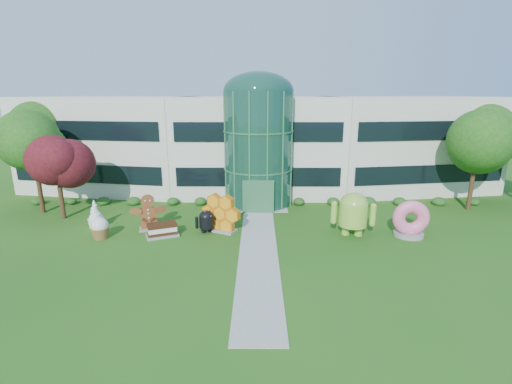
# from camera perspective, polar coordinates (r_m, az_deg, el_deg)

# --- Properties ---
(ground) EXTENTS (140.00, 140.00, 0.00)m
(ground) POSITION_cam_1_polar(r_m,az_deg,el_deg) (22.57, 0.37, -10.38)
(ground) COLOR #215114
(ground) RESTS_ON ground
(building) EXTENTS (46.00, 15.00, 9.30)m
(building) POSITION_cam_1_polar(r_m,az_deg,el_deg) (38.72, 0.35, 7.55)
(building) COLOR beige
(building) RESTS_ON ground
(atrium) EXTENTS (6.00, 6.00, 9.80)m
(atrium) POSITION_cam_1_polar(r_m,az_deg,el_deg) (32.74, 0.36, 6.62)
(atrium) COLOR #194738
(atrium) RESTS_ON ground
(walkway) EXTENTS (2.40, 20.00, 0.04)m
(walkway) POSITION_cam_1_polar(r_m,az_deg,el_deg) (24.39, 0.36, -8.32)
(walkway) COLOR #9E9E93
(walkway) RESTS_ON ground
(tree_red) EXTENTS (4.00, 4.00, 6.00)m
(tree_red) POSITION_cam_1_polar(r_m,az_deg,el_deg) (32.58, -28.06, 1.40)
(tree_red) COLOR #3F0C14
(tree_red) RESTS_ON ground
(trees_backdrop) EXTENTS (52.00, 8.00, 8.40)m
(trees_backdrop) POSITION_cam_1_polar(r_m,az_deg,el_deg) (33.84, 0.35, 5.70)
(trees_backdrop) COLOR #134E13
(trees_backdrop) RESTS_ON ground
(android_green) EXTENTS (3.52, 2.68, 3.59)m
(android_green) POSITION_cam_1_polar(r_m,az_deg,el_deg) (26.55, 14.75, -2.77)
(android_green) COLOR #8ABD3C
(android_green) RESTS_ON ground
(android_black) EXTENTS (1.99, 1.69, 1.92)m
(android_black) POSITION_cam_1_polar(r_m,az_deg,el_deg) (26.62, -7.63, -4.24)
(android_black) COLOR black
(android_black) RESTS_ON ground
(donut) EXTENTS (2.63, 1.44, 2.63)m
(donut) POSITION_cam_1_polar(r_m,az_deg,el_deg) (27.79, 22.64, -3.71)
(donut) COLOR #EE5A99
(donut) RESTS_ON ground
(gingerbread) EXTENTS (3.08, 1.86, 2.66)m
(gingerbread) POSITION_cam_1_polar(r_m,az_deg,el_deg) (27.93, -16.22, -3.00)
(gingerbread) COLOR brown
(gingerbread) RESTS_ON ground
(ice_cream_sandwich) EXTENTS (2.41, 1.83, 0.96)m
(ice_cream_sandwich) POSITION_cam_1_polar(r_m,az_deg,el_deg) (26.63, -14.24, -5.68)
(ice_cream_sandwich) COLOR black
(ice_cream_sandwich) RESTS_ON ground
(honeycomb) EXTENTS (3.37, 2.37, 2.50)m
(honeycomb) POSITION_cam_1_polar(r_m,az_deg,el_deg) (26.65, -5.42, -3.49)
(honeycomb) COLOR orange
(honeycomb) RESTS_ON ground
(froyo) EXTENTS (1.51, 1.51, 2.09)m
(froyo) POSITION_cam_1_polar(r_m,az_deg,el_deg) (29.83, -23.51, -3.10)
(froyo) COLOR white
(froyo) RESTS_ON ground
(cupcake) EXTENTS (1.62, 1.62, 1.49)m
(cupcake) POSITION_cam_1_polar(r_m,az_deg,el_deg) (27.60, -22.88, -5.11)
(cupcake) COLOR white
(cupcake) RESTS_ON ground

